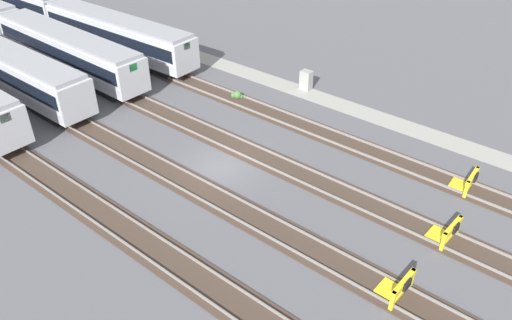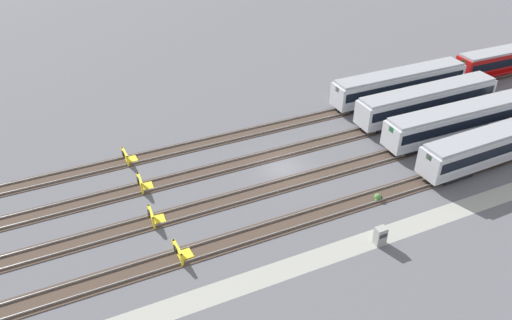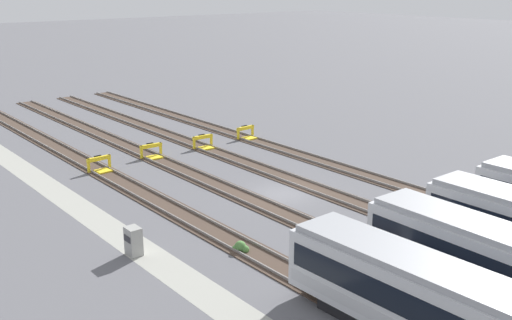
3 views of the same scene
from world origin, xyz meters
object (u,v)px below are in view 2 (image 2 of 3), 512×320
bumper_stop_middle_track (143,184)px  weed_clump (378,197)px  bumper_stop_nearest_track (181,252)px  bumper_stop_near_inner_track (154,217)px  bumper_stop_far_inner_track (128,157)px  subway_car_front_row_leftmost (459,121)px  subway_car_back_row_leftmost (497,144)px  electrical_cabinet (380,236)px  subway_car_front_row_centre (399,84)px  subway_car_front_row_rightmost (427,101)px

bumper_stop_middle_track → weed_clump: (18.92, -10.54, -0.27)m
bumper_stop_nearest_track → bumper_stop_near_inner_track: same height
bumper_stop_middle_track → bumper_stop_far_inner_track: 5.11m
bumper_stop_near_inner_track → bumper_stop_far_inner_track: 10.19m
bumper_stop_near_inner_track → bumper_stop_nearest_track: bearing=-81.3°
subway_car_front_row_leftmost → subway_car_back_row_leftmost: bearing=-90.0°
bumper_stop_middle_track → bumper_stop_far_inner_track: (-0.29, 5.10, 0.00)m
weed_clump → electrical_cabinet: bearing=-125.0°
subway_car_back_row_leftmost → electrical_cabinet: size_ratio=11.29×
bumper_stop_far_inner_track → weed_clump: (19.20, -15.64, -0.27)m
bumper_stop_middle_track → bumper_stop_far_inner_track: bearing=93.2°
bumper_stop_nearest_track → weed_clump: (18.43, -0.40, -0.27)m
bumper_stop_near_inner_track → electrical_cabinet: bearing=-32.8°
bumper_stop_near_inner_track → bumper_stop_far_inner_track: same height
bumper_stop_nearest_track → bumper_stop_middle_track: bearing=92.7°
subway_car_front_row_centre → electrical_cabinet: size_ratio=11.26×
subway_car_back_row_leftmost → weed_clump: subway_car_back_row_leftmost is taller
subway_car_front_row_centre → bumper_stop_far_inner_track: (-33.47, 0.03, -1.53)m
bumper_stop_near_inner_track → weed_clump: (19.20, -5.45, -0.27)m
subway_car_front_row_centre → subway_car_front_row_rightmost: (0.00, -5.01, 0.00)m
bumper_stop_nearest_track → bumper_stop_far_inner_track: 15.27m
electrical_cabinet → subway_car_front_row_centre: bearing=49.2°
subway_car_front_row_centre → weed_clump: bearing=-132.4°
subway_car_back_row_leftmost → bumper_stop_near_inner_track: bearing=171.3°
bumper_stop_near_inner_track → weed_clump: bearing=-15.9°
bumper_stop_far_inner_track → electrical_cabinet: size_ratio=1.26×
subway_car_front_row_leftmost → bumper_stop_far_inner_track: (-33.47, 10.15, -1.53)m
bumper_stop_near_inner_track → electrical_cabinet: (15.86, -10.23, 0.29)m
subway_car_front_row_centre → bumper_stop_near_inner_track: subway_car_front_row_centre is taller
subway_car_front_row_centre → electrical_cabinet: 26.96m
subway_car_front_row_rightmost → weed_clump: (-14.27, -10.60, -1.80)m
bumper_stop_far_inner_track → weed_clump: size_ratio=2.18×
subway_car_front_row_rightmost → bumper_stop_near_inner_track: (-33.47, -5.15, -1.53)m
subway_car_front_row_leftmost → bumper_stop_nearest_track: bearing=-171.1°
subway_car_front_row_centre → subway_car_front_row_rightmost: same height
subway_car_front_row_centre → bumper_stop_nearest_track: (-32.70, -15.22, -1.53)m
bumper_stop_near_inner_track → subway_car_front_row_rightmost: bearing=8.7°
bumper_stop_nearest_track → bumper_stop_far_inner_track: same height
electrical_cabinet → weed_clump: bearing=55.0°
subway_car_front_row_rightmost → bumper_stop_middle_track: bearing=-179.9°
subway_car_front_row_rightmost → weed_clump: 17.87m
subway_car_front_row_rightmost → electrical_cabinet: (-17.61, -15.37, -1.24)m
subway_car_front_row_rightmost → bumper_stop_middle_track: subway_car_front_row_rightmost is taller
subway_car_back_row_leftmost → bumper_stop_middle_track: bearing=162.9°
subway_car_front_row_leftmost → bumper_stop_far_inner_track: bearing=163.1°
subway_car_front_row_rightmost → bumper_stop_nearest_track: 34.29m
bumper_stop_nearest_track → bumper_stop_near_inner_track: size_ratio=1.00×
bumper_stop_middle_track → bumper_stop_nearest_track: bearing=-87.3°
subway_car_front_row_centre → bumper_stop_near_inner_track: (-33.47, -10.16, -1.53)m
subway_car_front_row_leftmost → weed_clump: bearing=-158.9°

